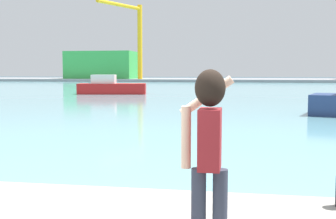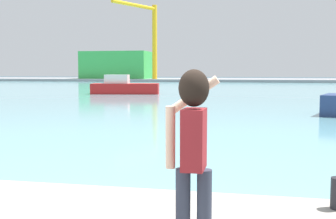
{
  "view_description": "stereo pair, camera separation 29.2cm",
  "coord_description": "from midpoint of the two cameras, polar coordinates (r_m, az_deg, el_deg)",
  "views": [
    {
      "loc": [
        1.3,
        -4.07,
        2.23
      ],
      "look_at": [
        -0.06,
        3.7,
        1.53
      ],
      "focal_mm": 46.18,
      "sensor_mm": 36.0,
      "label": 1
    },
    {
      "loc": [
        1.59,
        -4.02,
        2.23
      ],
      "look_at": [
        -0.06,
        3.7,
        1.53
      ],
      "focal_mm": 46.18,
      "sensor_mm": 36.0,
      "label": 2
    }
  ],
  "objects": [
    {
      "name": "ground_plane",
      "position": [
        54.11,
        8.39,
        2.68
      ],
      "size": [
        220.0,
        220.0,
        0.0
      ],
      "primitive_type": "plane",
      "color": "#334751"
    },
    {
      "name": "boat_moored",
      "position": [
        42.2,
        -7.77,
        2.96
      ],
      "size": [
        6.75,
        3.29,
        1.86
      ],
      "rotation": [
        0.0,
        0.0,
        0.17
      ],
      "color": "#B21919",
      "rests_on": "harbor_water"
    },
    {
      "name": "far_shore_dock",
      "position": [
        96.07,
        9.07,
        3.87
      ],
      "size": [
        140.0,
        20.0,
        0.54
      ],
      "primitive_type": "cube",
      "color": "gray",
      "rests_on": "ground_plane"
    },
    {
      "name": "port_crane",
      "position": [
        90.14,
        -4.56,
        10.17
      ],
      "size": [
        5.93,
        12.44,
        15.36
      ],
      "color": "yellow",
      "rests_on": "far_shore_dock"
    },
    {
      "name": "person_photographer",
      "position": [
        3.99,
        3.3,
        -4.4
      ],
      "size": [
        0.52,
        0.55,
        1.74
      ],
      "rotation": [
        0.0,
        0.0,
        1.57
      ],
      "color": "#2D3342",
      "rests_on": "quay_promenade"
    },
    {
      "name": "harbor_water",
      "position": [
        56.11,
        8.44,
        2.77
      ],
      "size": [
        140.0,
        100.0,
        0.02
      ],
      "primitive_type": "cube",
      "color": "#6BA8B2",
      "rests_on": "ground_plane"
    },
    {
      "name": "warehouse_left",
      "position": [
        98.56,
        -8.74,
        5.81
      ],
      "size": [
        14.86,
        9.41,
        6.01
      ],
      "primitive_type": "cube",
      "color": "green",
      "rests_on": "far_shore_dock"
    }
  ]
}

